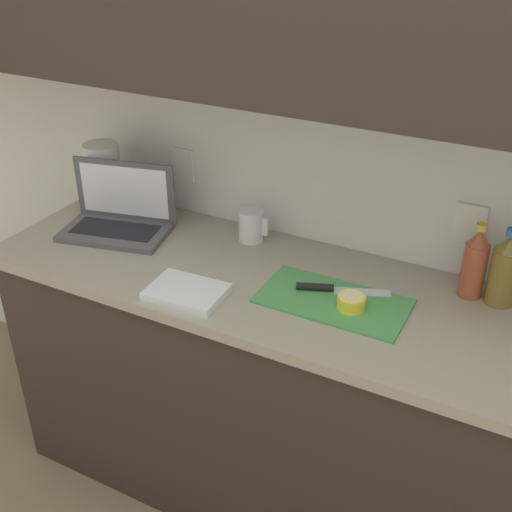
# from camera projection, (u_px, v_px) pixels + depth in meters

# --- Properties ---
(wall_back) EXTENTS (5.20, 0.38, 2.60)m
(wall_back) POSITION_uv_depth(u_px,v_px,m) (410.00, 54.00, 1.68)
(wall_back) COLOR white
(wall_back) RESTS_ON ground_plane
(counter_unit) EXTENTS (2.41, 0.60, 0.90)m
(counter_unit) POSITION_uv_depth(u_px,v_px,m) (356.00, 421.00, 2.04)
(counter_unit) COLOR #332823
(counter_unit) RESTS_ON ground_plane
(laptop) EXTENTS (0.40, 0.29, 0.23)m
(laptop) POSITION_uv_depth(u_px,v_px,m) (119.00, 215.00, 2.21)
(laptop) COLOR #515156
(laptop) RESTS_ON counter_unit
(cutting_board) EXTENTS (0.43, 0.23, 0.01)m
(cutting_board) POSITION_uv_depth(u_px,v_px,m) (333.00, 301.00, 1.84)
(cutting_board) COLOR #4C9E51
(cutting_board) RESTS_ON counter_unit
(knife) EXTENTS (0.27, 0.13, 0.02)m
(knife) POSITION_uv_depth(u_px,v_px,m) (327.00, 288.00, 1.88)
(knife) COLOR silver
(knife) RESTS_ON cutting_board
(lemon_half_cut) EXTENTS (0.08, 0.08, 0.04)m
(lemon_half_cut) POSITION_uv_depth(u_px,v_px,m) (351.00, 302.00, 1.79)
(lemon_half_cut) COLOR yellow
(lemon_half_cut) RESTS_ON cutting_board
(bottle_green_soda) EXTENTS (0.08, 0.08, 0.23)m
(bottle_green_soda) POSITION_uv_depth(u_px,v_px,m) (505.00, 270.00, 1.79)
(bottle_green_soda) COLOR olive
(bottle_green_soda) RESTS_ON counter_unit
(bottle_oil_tall) EXTENTS (0.07, 0.07, 0.23)m
(bottle_oil_tall) POSITION_uv_depth(u_px,v_px,m) (475.00, 264.00, 1.83)
(bottle_oil_tall) COLOR #A34C2D
(bottle_oil_tall) RESTS_ON counter_unit
(measuring_cup) EXTENTS (0.11, 0.09, 0.11)m
(measuring_cup) POSITION_uv_depth(u_px,v_px,m) (251.00, 225.00, 2.15)
(measuring_cup) COLOR silver
(measuring_cup) RESTS_ON counter_unit
(paper_towel_roll) EXTENTS (0.13, 0.13, 0.25)m
(paper_towel_roll) POSITION_uv_depth(u_px,v_px,m) (104.00, 176.00, 2.34)
(paper_towel_roll) COLOR white
(paper_towel_roll) RESTS_ON counter_unit
(dish_towel) EXTENTS (0.23, 0.17, 0.02)m
(dish_towel) POSITION_uv_depth(u_px,v_px,m) (187.00, 292.00, 1.87)
(dish_towel) COLOR white
(dish_towel) RESTS_ON counter_unit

